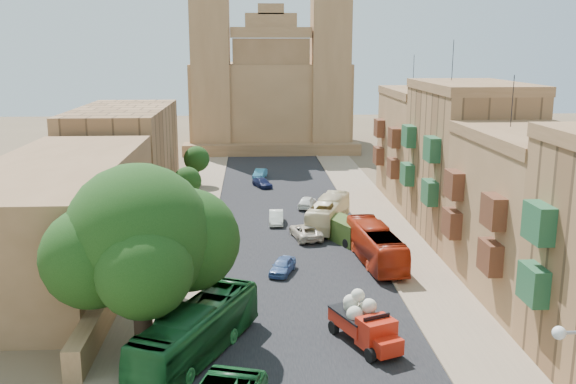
{
  "coord_description": "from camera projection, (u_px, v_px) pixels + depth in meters",
  "views": [
    {
      "loc": [
        -3.23,
        -30.22,
        16.85
      ],
      "look_at": [
        0.0,
        26.0,
        4.0
      ],
      "focal_mm": 40.0,
      "sensor_mm": 36.0,
      "label": 1
    }
  ],
  "objects": [
    {
      "name": "bus_red_east",
      "position": [
        375.0,
        245.0,
        50.9
      ],
      "size": [
        3.31,
        10.52,
        2.88
      ],
      "primitive_type": "imported",
      "rotation": [
        0.0,
        0.0,
        3.23
      ],
      "color": "#B52B11",
      "rests_on": "ground"
    },
    {
      "name": "olive_pickup",
      "position": [
        345.0,
        231.0,
        56.41
      ],
      "size": [
        3.87,
        5.21,
        1.97
      ],
      "color": "#3B531F",
      "rests_on": "ground"
    },
    {
      "name": "car_blue_a",
      "position": [
        283.0,
        266.0,
        48.52
      ],
      "size": [
        2.49,
        3.78,
        1.19
      ],
      "primitive_type": "imported",
      "rotation": [
        0.0,
        0.0,
        -0.34
      ],
      "color": "#4666A2",
      "rests_on": "ground"
    },
    {
      "name": "car_white_b",
      "position": [
        307.0,
        202.0,
        68.22
      ],
      "size": [
        2.49,
        4.01,
        1.27
      ],
      "primitive_type": "imported",
      "rotation": [
        0.0,
        0.0,
        2.86
      ],
      "color": "white",
      "rests_on": "ground"
    },
    {
      "name": "west_building_low",
      "position": [
        59.0,
        216.0,
        48.92
      ],
      "size": [
        10.0,
        28.0,
        8.4
      ],
      "primitive_type": "cube",
      "color": "brown",
      "rests_on": "ground"
    },
    {
      "name": "kerb_east",
      "position": [
        357.0,
        221.0,
        62.92
      ],
      "size": [
        0.25,
        140.0,
        0.12
      ],
      "primitive_type": "cube",
      "color": "#806B54",
      "rests_on": "ground"
    },
    {
      "name": "car_white_a",
      "position": [
        276.0,
        217.0,
        62.11
      ],
      "size": [
        1.48,
        3.87,
        1.26
      ],
      "primitive_type": "imported",
      "rotation": [
        0.0,
        0.0,
        -0.04
      ],
      "color": "white",
      "rests_on": "ground"
    },
    {
      "name": "road_surface",
      "position": [
        286.0,
        223.0,
        62.54
      ],
      "size": [
        14.0,
        140.0,
        0.01
      ],
      "primitive_type": "cube",
      "color": "black",
      "rests_on": "ground"
    },
    {
      "name": "street_tree_b",
      "position": [
        174.0,
        209.0,
        55.46
      ],
      "size": [
        2.99,
        2.99,
        4.6
      ],
      "color": "#332319",
      "rests_on": "ground"
    },
    {
      "name": "pedestrian_c",
      "position": [
        403.0,
        268.0,
        47.23
      ],
      "size": [
        0.59,
        1.04,
        1.68
      ],
      "primitive_type": "imported",
      "rotation": [
        0.0,
        0.0,
        4.52
      ],
      "color": "#2D2D32",
      "rests_on": "ground"
    },
    {
      "name": "car_cream",
      "position": [
        306.0,
        231.0,
        57.31
      ],
      "size": [
        3.0,
        5.08,
        1.32
      ],
      "primitive_type": "imported",
      "rotation": [
        0.0,
        0.0,
        3.32
      ],
      "color": "beige",
      "rests_on": "ground"
    },
    {
      "name": "west_wall",
      "position": [
        138.0,
        248.0,
        51.91
      ],
      "size": [
        1.0,
        40.0,
        1.8
      ],
      "primitive_type": "cube",
      "color": "olive",
      "rests_on": "ground"
    },
    {
      "name": "townhouse_b",
      "position": [
        534.0,
        214.0,
        43.68
      ],
      "size": [
        9.0,
        14.0,
        14.9
      ],
      "color": "olive",
      "rests_on": "ground"
    },
    {
      "name": "pedestrian_a",
      "position": [
        400.0,
        271.0,
        46.93
      ],
      "size": [
        0.64,
        0.48,
        1.59
      ],
      "primitive_type": "imported",
      "rotation": [
        0.0,
        0.0,
        3.32
      ],
      "color": "black",
      "rests_on": "ground"
    },
    {
      "name": "kerb_west",
      "position": [
        214.0,
        223.0,
        62.13
      ],
      "size": [
        0.25,
        140.0,
        0.12
      ],
      "primitive_type": "cube",
      "color": "#806B54",
      "rests_on": "ground"
    },
    {
      "name": "street_tree_c",
      "position": [
        187.0,
        181.0,
        67.15
      ],
      "size": [
        2.96,
        2.96,
        4.54
      ],
      "color": "#332319",
      "rests_on": "ground"
    },
    {
      "name": "street_tree_d",
      "position": [
        197.0,
        159.0,
        78.77
      ],
      "size": [
        3.18,
        3.18,
        4.88
      ],
      "color": "#332319",
      "rests_on": "ground"
    },
    {
      "name": "church",
      "position": [
        270.0,
        91.0,
        107.74
      ],
      "size": [
        28.0,
        22.5,
        36.3
      ],
      "color": "olive",
      "rests_on": "ground"
    },
    {
      "name": "sidewalk_west",
      "position": [
        188.0,
        224.0,
        62.01
      ],
      "size": [
        5.0,
        140.0,
        0.01
      ],
      "primitive_type": "cube",
      "color": "#806B54",
      "rests_on": "ground"
    },
    {
      "name": "sidewalk_east",
      "position": [
        382.0,
        221.0,
        63.07
      ],
      "size": [
        5.0,
        140.0,
        0.01
      ],
      "primitive_type": "cube",
      "color": "#806B54",
      "rests_on": "ground"
    },
    {
      "name": "west_building_mid",
      "position": [
        124.0,
        151.0,
        74.05
      ],
      "size": [
        10.0,
        22.0,
        10.0
      ],
      "primitive_type": "cube",
      "color": "#926842",
      "rests_on": "ground"
    },
    {
      "name": "car_blue_b",
      "position": [
        260.0,
        174.0,
        83.57
      ],
      "size": [
        2.03,
        3.82,
        1.2
      ],
      "primitive_type": "imported",
      "rotation": [
        0.0,
        0.0,
        -0.22
      ],
      "color": "teal",
      "rests_on": "ground"
    },
    {
      "name": "ground",
      "position": [
        317.0,
        378.0,
        33.34
      ],
      "size": [
        260.0,
        260.0,
        0.0
      ],
      "primitive_type": "plane",
      "color": "brown"
    },
    {
      "name": "bus_cream_east",
      "position": [
        328.0,
        213.0,
        60.98
      ],
      "size": [
        5.4,
        10.02,
        2.73
      ],
      "primitive_type": "imported",
      "rotation": [
        0.0,
        0.0,
        2.81
      ],
      "color": "beige",
      "rests_on": "ground"
    },
    {
      "name": "townhouse_c",
      "position": [
        467.0,
        160.0,
        57.03
      ],
      "size": [
        9.0,
        14.0,
        17.4
      ],
      "color": "#926842",
      "rests_on": "ground"
    },
    {
      "name": "car_dkblue",
      "position": [
        262.0,
        183.0,
        78.24
      ],
      "size": [
        2.82,
        4.02,
        1.08
      ],
      "primitive_type": "imported",
      "rotation": [
        0.0,
        0.0,
        0.39
      ],
      "color": "#141B41",
      "rests_on": "ground"
    },
    {
      "name": "ficus_tree",
      "position": [
        141.0,
        242.0,
        35.31
      ],
      "size": [
        10.69,
        9.84,
        10.69
      ],
      "color": "#332319",
      "rests_on": "ground"
    },
    {
      "name": "street_tree_a",
      "position": [
        154.0,
        249.0,
        43.72
      ],
      "size": [
        3.23,
        3.23,
        4.97
      ],
      "color": "#332319",
      "rests_on": "ground"
    },
    {
      "name": "bus_green_north",
      "position": [
        197.0,
        331.0,
        35.32
      ],
      "size": [
        6.88,
        10.9,
        3.02
      ],
      "primitive_type": "imported",
      "rotation": [
        0.0,
        0.0,
        -0.44
      ],
      "color": "#195927",
      "rests_on": "ground"
    },
    {
      "name": "red_truck",
      "position": [
        365.0,
        322.0,
        36.79
      ],
      "size": [
        3.83,
        5.61,
        3.11
      ],
      "color": "#B71E0E",
      "rests_on": "ground"
    },
    {
      "name": "townhouse_d",
      "position": [
        425.0,
        145.0,
        70.82
      ],
      "size": [
        9.0,
        14.0,
        15.9
      ],
      "color": "olive",
      "rests_on": "ground"
    }
  ]
}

